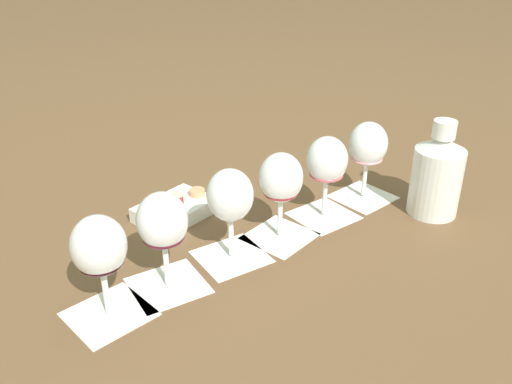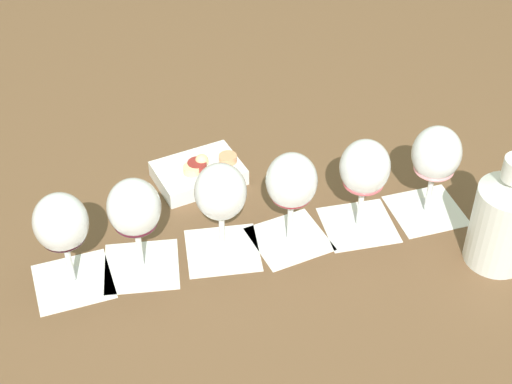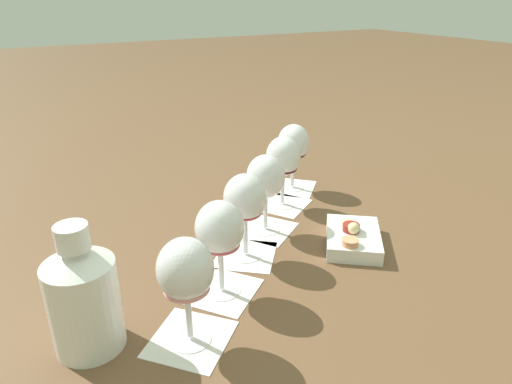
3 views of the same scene
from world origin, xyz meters
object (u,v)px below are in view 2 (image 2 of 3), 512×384
wine_glass_0 (436,157)px  wine_glass_1 (364,171)px  ceramic_vase (505,218)px  wine_glass_2 (291,185)px  wine_glass_4 (134,211)px  wine_glass_3 (221,196)px  snack_dish (199,172)px  wine_glass_5 (62,227)px

wine_glass_0 → wine_glass_1: same height
ceramic_vase → wine_glass_2: bearing=18.5°
wine_glass_4 → wine_glass_0: bearing=-138.4°
wine_glass_4 → ceramic_vase: (-0.50, -0.27, -0.03)m
wine_glass_2 → ceramic_vase: (-0.32, -0.11, -0.03)m
wine_glass_3 → ceramic_vase: ceramic_vase is taller
snack_dish → wine_glass_2: bearing=161.0°
wine_glass_4 → ceramic_vase: ceramic_vase is taller
wine_glass_3 → wine_glass_4: 0.13m
wine_glass_5 → wine_glass_1: bearing=-138.2°
wine_glass_2 → wine_glass_4: bearing=40.7°
wine_glass_4 → wine_glass_5: size_ratio=1.00×
wine_glass_1 → wine_glass_4: (0.28, 0.24, -0.00)m
wine_glass_4 → snack_dish: (0.02, -0.23, -0.10)m
wine_glass_5 → ceramic_vase: ceramic_vase is taller
wine_glass_0 → wine_glass_5: same height
ceramic_vase → wine_glass_5: bearing=30.5°
wine_glass_2 → wine_glass_5: same height
wine_glass_3 → snack_dish: (0.12, -0.14, -0.10)m
wine_glass_2 → wine_glass_3: size_ratio=1.00×
wine_glass_4 → wine_glass_5: 0.11m
wine_glass_1 → wine_glass_3: bearing=40.9°
wine_glass_0 → wine_glass_1: size_ratio=1.00×
wine_glass_0 → wine_glass_2: 0.25m
wine_glass_0 → wine_glass_1: (0.09, 0.09, -0.00)m
wine_glass_1 → wine_glass_5: size_ratio=1.00×
wine_glass_5 → snack_dish: bearing=-100.1°
ceramic_vase → wine_glass_4: bearing=28.0°
ceramic_vase → snack_dish: (0.53, 0.03, -0.07)m
wine_glass_0 → wine_glass_4: 0.50m
wine_glass_2 → wine_glass_5: bearing=41.6°
wine_glass_1 → wine_glass_5: (0.36, 0.32, -0.00)m
wine_glass_4 → ceramic_vase: size_ratio=0.85×
wine_glass_1 → wine_glass_3: 0.24m
wine_glass_0 → ceramic_vase: ceramic_vase is taller
wine_glass_3 → snack_dish: bearing=-49.5°
wine_glass_3 → wine_glass_5: 0.24m
wine_glass_1 → wine_glass_5: 0.48m
wine_glass_2 → wine_glass_0: bearing=-137.5°
wine_glass_2 → wine_glass_5: size_ratio=1.00×
snack_dish → wine_glass_5: bearing=79.9°
wine_glass_1 → wine_glass_2: same height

